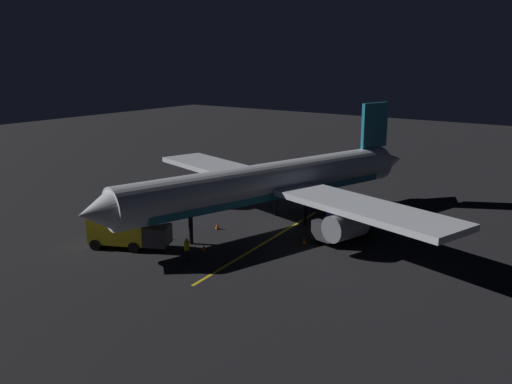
{
  "coord_description": "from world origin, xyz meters",
  "views": [
    {
      "loc": [
        -26.66,
        39.15,
        14.89
      ],
      "look_at": [
        0.0,
        2.0,
        3.5
      ],
      "focal_mm": 38.53,
      "sensor_mm": 36.0,
      "label": 1
    }
  ],
  "objects_px": {
    "baggage_truck": "(126,232)",
    "traffic_cone_near_left": "(217,226)",
    "ground_crew_worker": "(187,249)",
    "traffic_cone_under_wing": "(168,236)",
    "traffic_cone_near_right": "(304,241)",
    "airliner": "(274,183)",
    "traffic_cone_far": "(204,248)",
    "catering_truck": "(346,223)"
  },
  "relations": [
    {
      "from": "airliner",
      "to": "traffic_cone_near_right",
      "type": "relative_size",
      "value": 64.98
    },
    {
      "from": "baggage_truck",
      "to": "traffic_cone_far",
      "type": "bearing_deg",
      "value": -151.25
    },
    {
      "from": "traffic_cone_under_wing",
      "to": "traffic_cone_far",
      "type": "distance_m",
      "value": 4.34
    },
    {
      "from": "airliner",
      "to": "traffic_cone_under_wing",
      "type": "height_order",
      "value": "airliner"
    },
    {
      "from": "traffic_cone_near_left",
      "to": "traffic_cone_under_wing",
      "type": "xyz_separation_m",
      "value": [
        1.6,
        4.53,
        0.0
      ]
    },
    {
      "from": "traffic_cone_near_left",
      "to": "traffic_cone_near_right",
      "type": "xyz_separation_m",
      "value": [
        -8.25,
        -1.06,
        0.0
      ]
    },
    {
      "from": "traffic_cone_near_left",
      "to": "airliner",
      "type": "bearing_deg",
      "value": -127.83
    },
    {
      "from": "ground_crew_worker",
      "to": "traffic_cone_under_wing",
      "type": "distance_m",
      "value": 5.43
    },
    {
      "from": "catering_truck",
      "to": "traffic_cone_under_wing",
      "type": "xyz_separation_m",
      "value": [
        11.94,
        8.89,
        -1.06
      ]
    },
    {
      "from": "baggage_truck",
      "to": "traffic_cone_near_left",
      "type": "distance_m",
      "value": 8.44
    },
    {
      "from": "traffic_cone_near_right",
      "to": "traffic_cone_far",
      "type": "distance_m",
      "value": 8.14
    },
    {
      "from": "baggage_truck",
      "to": "traffic_cone_under_wing",
      "type": "distance_m",
      "value": 3.72
    },
    {
      "from": "airliner",
      "to": "baggage_truck",
      "type": "relative_size",
      "value": 5.39
    },
    {
      "from": "airliner",
      "to": "traffic_cone_near_right",
      "type": "height_order",
      "value": "airliner"
    },
    {
      "from": "baggage_truck",
      "to": "traffic_cone_near_left",
      "type": "height_order",
      "value": "baggage_truck"
    },
    {
      "from": "baggage_truck",
      "to": "traffic_cone_near_right",
      "type": "xyz_separation_m",
      "value": [
        -11.0,
        -8.98,
        -1.06
      ]
    },
    {
      "from": "airliner",
      "to": "traffic_cone_far",
      "type": "relative_size",
      "value": 64.98
    },
    {
      "from": "baggage_truck",
      "to": "traffic_cone_under_wing",
      "type": "xyz_separation_m",
      "value": [
        -1.15,
        -3.38,
        -1.06
      ]
    },
    {
      "from": "traffic_cone_near_left",
      "to": "traffic_cone_near_right",
      "type": "bearing_deg",
      "value": -172.65
    },
    {
      "from": "traffic_cone_near_left",
      "to": "catering_truck",
      "type": "bearing_deg",
      "value": -157.15
    },
    {
      "from": "ground_crew_worker",
      "to": "airliner",
      "type": "bearing_deg",
      "value": -90.88
    },
    {
      "from": "catering_truck",
      "to": "traffic_cone_near_right",
      "type": "distance_m",
      "value": 4.04
    },
    {
      "from": "catering_truck",
      "to": "ground_crew_worker",
      "type": "bearing_deg",
      "value": 57.9
    },
    {
      "from": "traffic_cone_near_left",
      "to": "traffic_cone_near_right",
      "type": "height_order",
      "value": "same"
    },
    {
      "from": "baggage_truck",
      "to": "traffic_cone_near_right",
      "type": "height_order",
      "value": "baggage_truck"
    },
    {
      "from": "catering_truck",
      "to": "traffic_cone_far",
      "type": "bearing_deg",
      "value": 50.6
    },
    {
      "from": "baggage_truck",
      "to": "traffic_cone_under_wing",
      "type": "relative_size",
      "value": 12.05
    },
    {
      "from": "airliner",
      "to": "ground_crew_worker",
      "type": "bearing_deg",
      "value": 89.12
    },
    {
      "from": "traffic_cone_far",
      "to": "airliner",
      "type": "bearing_deg",
      "value": -93.31
    },
    {
      "from": "ground_crew_worker",
      "to": "traffic_cone_under_wing",
      "type": "relative_size",
      "value": 3.16
    },
    {
      "from": "airliner",
      "to": "traffic_cone_near_left",
      "type": "relative_size",
      "value": 64.98
    },
    {
      "from": "baggage_truck",
      "to": "ground_crew_worker",
      "type": "xyz_separation_m",
      "value": [
        -5.82,
        -0.69,
        -0.42
      ]
    },
    {
      "from": "traffic_cone_under_wing",
      "to": "traffic_cone_far",
      "type": "bearing_deg",
      "value": 174.98
    },
    {
      "from": "traffic_cone_far",
      "to": "catering_truck",
      "type": "bearing_deg",
      "value": -129.4
    },
    {
      "from": "traffic_cone_far",
      "to": "traffic_cone_near_right",
      "type": "bearing_deg",
      "value": -132.76
    },
    {
      "from": "traffic_cone_near_left",
      "to": "traffic_cone_far",
      "type": "bearing_deg",
      "value": 119.0
    },
    {
      "from": "baggage_truck",
      "to": "traffic_cone_under_wing",
      "type": "height_order",
      "value": "baggage_truck"
    },
    {
      "from": "baggage_truck",
      "to": "traffic_cone_near_left",
      "type": "bearing_deg",
      "value": -109.13
    },
    {
      "from": "catering_truck",
      "to": "airliner",
      "type": "bearing_deg",
      "value": 1.38
    },
    {
      "from": "ground_crew_worker",
      "to": "traffic_cone_near_left",
      "type": "bearing_deg",
      "value": -66.93
    },
    {
      "from": "catering_truck",
      "to": "traffic_cone_under_wing",
      "type": "bearing_deg",
      "value": 36.68
    },
    {
      "from": "traffic_cone_near_right",
      "to": "baggage_truck",
      "type": "bearing_deg",
      "value": 39.23
    }
  ]
}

